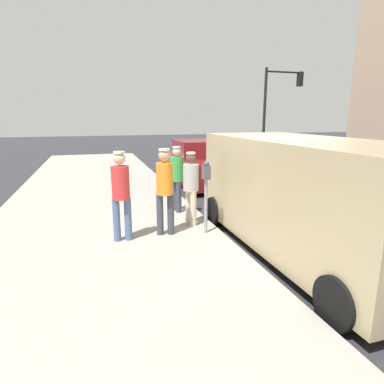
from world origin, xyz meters
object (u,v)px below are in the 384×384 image
at_px(pedestrian_in_orange, 165,186).
at_px(pedestrian_in_gray, 191,184).
at_px(traffic_light_corner, 278,99).
at_px(parked_van, 306,194).
at_px(parking_meter_near, 206,185).
at_px(pedestrian_in_green, 177,175).
at_px(fire_hydrant, 164,181).
at_px(pedestrian_in_red, 121,190).
at_px(parked_sedan_behind, 199,164).

height_order(pedestrian_in_orange, pedestrian_in_gray, pedestrian_in_orange).
bearing_deg(traffic_light_corner, parked_van, 61.14).
height_order(parking_meter_near, pedestrian_in_orange, pedestrian_in_orange).
height_order(pedestrian_in_green, traffic_light_corner, traffic_light_corner).
xyz_separation_m(parking_meter_near, parked_van, (-1.50, 1.22, -0.03)).
relative_size(pedestrian_in_orange, fire_hydrant, 2.06).
bearing_deg(traffic_light_corner, pedestrian_in_red, 47.73).
relative_size(pedestrian_in_red, traffic_light_corner, 0.34).
xyz_separation_m(pedestrian_in_red, pedestrian_in_gray, (-1.56, -0.54, -0.08)).
distance_m(parked_sedan_behind, fire_hydrant, 2.67).
bearing_deg(parked_van, pedestrian_in_orange, -30.63).
bearing_deg(traffic_light_corner, pedestrian_in_orange, 50.14).
bearing_deg(pedestrian_in_green, traffic_light_corner, -132.17).
bearing_deg(pedestrian_in_orange, fire_hydrant, -101.70).
distance_m(parked_van, fire_hydrant, 5.16).
height_order(pedestrian_in_green, pedestrian_in_orange, pedestrian_in_orange).
bearing_deg(pedestrian_in_orange, parking_meter_near, 169.19).
height_order(parking_meter_near, parked_van, parked_van).
height_order(pedestrian_in_red, pedestrian_in_orange, pedestrian_in_orange).
bearing_deg(parked_van, fire_hydrant, -71.83).
height_order(traffic_light_corner, fire_hydrant, traffic_light_corner).
relative_size(pedestrian_in_red, pedestrian_in_orange, 0.99).
relative_size(pedestrian_in_gray, parked_sedan_behind, 0.37).
bearing_deg(pedestrian_in_green, pedestrian_in_red, 47.19).
xyz_separation_m(parking_meter_near, pedestrian_in_orange, (0.82, -0.16, -0.01)).
relative_size(parking_meter_near, pedestrian_in_gray, 0.93).
xyz_separation_m(pedestrian_in_orange, traffic_light_corner, (-9.07, -10.86, 2.34)).
relative_size(pedestrian_in_orange, pedestrian_in_gray, 1.08).
xyz_separation_m(parking_meter_near, fire_hydrant, (0.10, -3.66, -0.61)).
bearing_deg(pedestrian_in_gray, traffic_light_corner, -128.87).
xyz_separation_m(parked_van, fire_hydrant, (1.60, -4.88, -0.59)).
distance_m(pedestrian_in_red, parked_sedan_behind, 6.51).
relative_size(pedestrian_in_green, parked_sedan_behind, 0.38).
bearing_deg(parked_van, pedestrian_in_red, -22.02).
height_order(pedestrian_in_gray, parked_sedan_behind, pedestrian_in_gray).
distance_m(pedestrian_in_green, traffic_light_corner, 12.76).
xyz_separation_m(pedestrian_in_green, fire_hydrant, (-0.07, -1.93, -0.53)).
relative_size(parked_van, traffic_light_corner, 1.00).
height_order(parked_van, traffic_light_corner, traffic_light_corner).
xyz_separation_m(parked_sedan_behind, traffic_light_corner, (-6.54, -5.41, 2.77)).
xyz_separation_m(pedestrian_in_green, pedestrian_in_gray, (-0.03, 1.11, -0.02)).
bearing_deg(pedestrian_in_orange, pedestrian_in_green, -112.63).
bearing_deg(pedestrian_in_gray, pedestrian_in_orange, 33.94).
bearing_deg(parked_sedan_behind, parking_meter_near, 73.12).
distance_m(parked_van, traffic_light_corner, 14.17).
relative_size(parking_meter_near, pedestrian_in_red, 0.87).
distance_m(pedestrian_in_green, parked_van, 3.39).
height_order(pedestrian_in_orange, parked_van, parked_van).
distance_m(pedestrian_in_green, pedestrian_in_red, 2.26).
bearing_deg(fire_hydrant, parked_van, 108.17).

